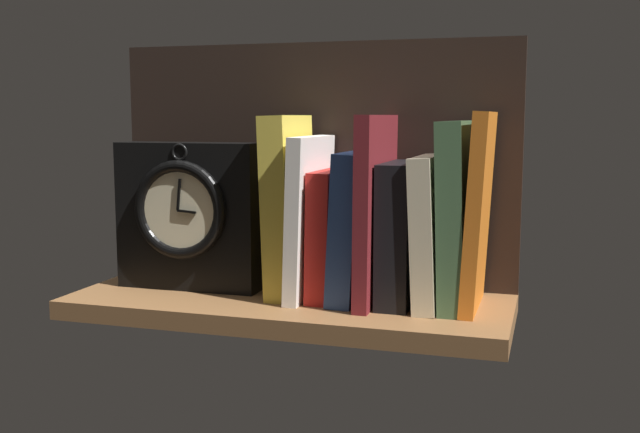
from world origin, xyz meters
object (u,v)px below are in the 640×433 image
book_cream_twain (430,231)px  book_orange_pandolfini (478,211)px  book_white_catcher (310,217)px  book_green_romantic (456,215)px  framed_clock (188,215)px  book_blue_modern (354,226)px  book_maroon_dawkins (376,209)px  book_black_skeptic (401,233)px  book_yellow_seinlanguage (288,206)px  book_red_requiem (329,234)px

book_cream_twain → book_orange_pandolfini: (6.09, 0.00, 2.78)cm
book_white_catcher → book_cream_twain: bearing=0.0°
book_green_romantic → book_cream_twain: bearing=180.0°
book_white_catcher → book_orange_pandolfini: book_orange_pandolfini is taller
framed_clock → book_blue_modern: bearing=2.4°
book_maroon_dawkins → book_black_skeptic: book_maroon_dawkins is taller
book_yellow_seinlanguage → book_white_catcher: 3.31cm
book_cream_twain → book_green_romantic: size_ratio=0.81×
book_red_requiem → book_maroon_dawkins: 7.34cm
book_maroon_dawkins → book_black_skeptic: 4.49cm
book_maroon_dawkins → book_yellow_seinlanguage: bearing=180.0°
book_yellow_seinlanguage → book_cream_twain: 19.38cm
book_yellow_seinlanguage → book_green_romantic: book_yellow_seinlanguage is taller
book_maroon_dawkins → framed_clock: size_ratio=1.18×
book_black_skeptic → book_green_romantic: bearing=0.0°
book_maroon_dawkins → book_cream_twain: book_maroon_dawkins is taller
book_white_catcher → book_red_requiem: size_ratio=1.26×
book_green_romantic → book_orange_pandolfini: book_orange_pandolfini is taller
book_black_skeptic → book_green_romantic: size_ratio=0.78×
book_cream_twain → book_green_romantic: 3.95cm
book_yellow_seinlanguage → book_white_catcher: (3.02, 0.00, -1.36)cm
book_white_catcher → book_green_romantic: size_ratio=0.91×
book_yellow_seinlanguage → book_white_catcher: bearing=0.0°
book_yellow_seinlanguage → framed_clock: bearing=-176.2°
book_white_catcher → book_black_skeptic: bearing=0.0°
book_yellow_seinlanguage → book_cream_twain: size_ratio=1.26×
book_blue_modern → book_orange_pandolfini: book_orange_pandolfini is taller
book_green_romantic → book_orange_pandolfini: bearing=0.0°
book_green_romantic → framed_clock: size_ratio=1.15×
book_red_requiem → book_black_skeptic: 9.71cm
book_maroon_dawkins → book_black_skeptic: size_ratio=1.33×
book_blue_modern → book_red_requiem: bearing=180.0°
book_red_requiem → book_green_romantic: (16.72, -0.00, 3.27)cm
book_blue_modern → book_maroon_dawkins: 3.80cm
book_cream_twain → book_yellow_seinlanguage: bearing=180.0°
book_green_romantic → framed_clock: (-37.02, -0.98, -1.33)cm
book_black_skeptic → book_orange_pandolfini: 10.36cm
book_yellow_seinlanguage → framed_clock: size_ratio=1.18×
book_orange_pandolfini → framed_clock: size_ratio=1.21×
book_green_romantic → book_black_skeptic: bearing=180.0°
book_black_skeptic → book_white_catcher: bearing=180.0°
book_green_romantic → framed_clock: book_green_romantic is taller
book_blue_modern → book_green_romantic: (13.28, 0.00, 2.05)cm
book_maroon_dawkins → framed_clock: (-26.67, -0.98, -1.71)cm
book_white_catcher → book_maroon_dawkins: size_ratio=0.89×
book_white_catcher → book_green_romantic: book_green_romantic is taller
book_white_catcher → book_blue_modern: bearing=0.0°
book_white_catcher → book_yellow_seinlanguage: bearing=180.0°
book_red_requiem → book_maroon_dawkins: (6.37, -0.00, 3.64)cm
book_yellow_seinlanguage → book_orange_pandolfini: book_orange_pandolfini is taller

